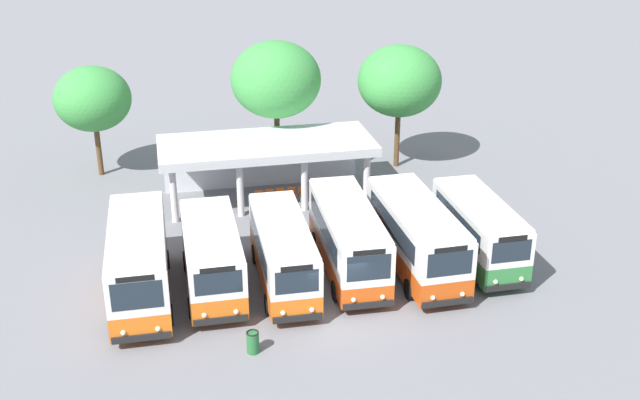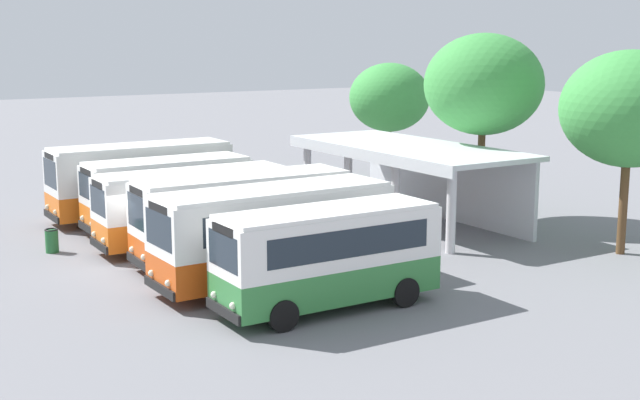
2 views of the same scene
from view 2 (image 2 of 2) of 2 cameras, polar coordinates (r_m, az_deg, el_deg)
name	(u,v)px [view 2 (image 2 of 2)]	position (r m, az deg, el deg)	size (l,w,h in m)	color
ground_plane	(141,266)	(30.81, -11.84, -4.33)	(180.00, 180.00, 0.00)	slate
city_bus_nearest_orange	(141,178)	(38.54, -11.85, 1.45)	(2.51, 7.98, 3.31)	black
city_bus_second_in_row	(167,192)	(35.75, -10.11, 0.56)	(2.42, 6.85, 3.02)	black
city_bus_middle_cream	(193,205)	(32.89, -8.44, -0.30)	(2.33, 7.46, 2.98)	black
city_bus_fourth_amber	(243,214)	(30.38, -5.13, -0.95)	(2.52, 7.92, 3.17)	black
city_bus_fifth_blue	(274,231)	(27.51, -3.10, -2.11)	(2.56, 7.99, 3.20)	black
city_bus_far_end_green	(327,254)	(25.02, 0.50, -3.60)	(2.28, 6.84, 3.03)	black
terminal_canopy	(417,163)	(37.26, 6.46, 2.44)	(11.60, 4.88, 3.40)	silver
waiting_chair_end_by_column	(383,211)	(37.28, 4.22, -0.70)	(0.44, 0.44, 0.86)	slate
waiting_chair_second_from_end	(393,213)	(36.83, 4.85, -0.85)	(0.44, 0.44, 0.86)	slate
waiting_chair_middle_seat	(402,215)	(36.38, 5.49, -1.01)	(0.44, 0.44, 0.86)	slate
waiting_chair_fourth_seat	(411,218)	(35.90, 6.06, -1.17)	(0.44, 0.44, 0.86)	slate
waiting_chair_fifth_seat	(419,220)	(35.42, 6.62, -1.35)	(0.44, 0.44, 0.86)	slate
roadside_tree_behind_canopy	(484,85)	(37.82, 10.83, 7.55)	(5.14, 5.14, 8.12)	brown
roadside_tree_east_of_canopy	(630,109)	(32.96, 19.90, 5.70)	(4.98, 4.98, 7.49)	brown
roadside_tree_west_of_canopy	(389,98)	(47.53, 4.64, 6.81)	(4.43, 4.43, 6.58)	brown
litter_bin_apron	(52,241)	(33.49, -17.41, -2.59)	(0.49, 0.49, 0.90)	#266633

